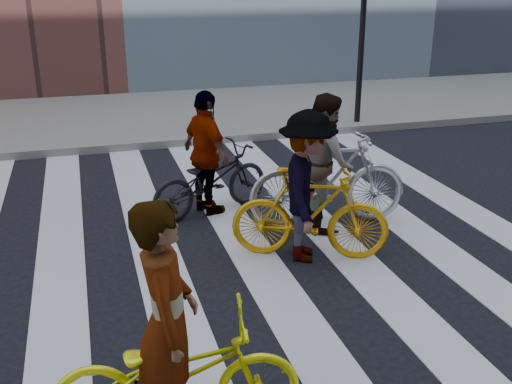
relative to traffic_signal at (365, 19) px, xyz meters
name	(u,v)px	position (x,y,z in m)	size (l,w,h in m)	color
ground	(211,267)	(-4.40, -5.32, -2.28)	(100.00, 100.00, 0.00)	black
sidewalk_far	(139,117)	(-4.40, 2.18, -2.20)	(100.00, 5.00, 0.15)	gray
zebra_crosswalk	(211,266)	(-4.40, -5.32, -2.27)	(8.25, 10.00, 0.01)	silver
traffic_signal	(365,19)	(0.00, 0.00, 0.00)	(0.22, 0.42, 3.33)	black
bike_yellow_left	(177,374)	(-5.17, -7.76, -1.81)	(0.62, 1.77, 0.93)	#F9FF0E
bike_silver_mid	(328,179)	(-2.65, -4.55, -1.65)	(0.59, 2.10, 1.26)	silver
bike_yellow_right	(310,214)	(-3.23, -5.39, -1.73)	(0.52, 1.82, 1.10)	orange
bike_dark_rear	(211,180)	(-4.03, -3.71, -1.80)	(0.63, 1.81, 0.95)	black
rider_left	(167,322)	(-5.22, -7.76, -1.37)	(0.66, 0.43, 1.82)	slate
rider_mid	(326,161)	(-2.70, -4.55, -1.40)	(0.86, 0.67, 1.76)	slate
rider_right	(307,187)	(-3.28, -5.39, -1.40)	(1.14, 0.65, 1.76)	slate
rider_rear	(206,154)	(-4.08, -3.71, -1.42)	(1.01, 0.42, 1.72)	slate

